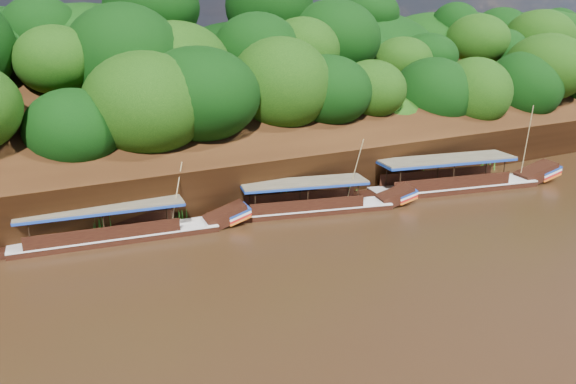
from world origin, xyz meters
name	(u,v)px	position (x,y,z in m)	size (l,w,h in m)	color
ground	(362,252)	(0.00, 0.00, 0.00)	(160.00, 160.00, 0.00)	black
riverbank	(209,145)	(-0.01, 22.73, 1.89)	(120.00, 30.06, 19.40)	black
boat_0	(464,182)	(14.24, 6.13, 0.59)	(16.15, 5.37, 6.95)	black
boat_1	(323,204)	(1.94, 7.10, 0.50)	(12.87, 4.95, 5.55)	black
boat_2	(129,230)	(-10.81, 8.57, 0.50)	(14.21, 3.68, 4.80)	black
reeds	(236,202)	(-3.44, 9.43, 0.85)	(49.46, 2.32, 1.79)	#296B1A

